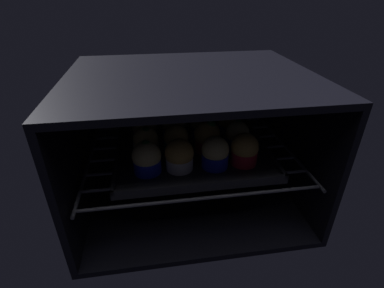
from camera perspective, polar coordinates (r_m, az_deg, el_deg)
oven_cavity at (r=80.14cm, az=-0.62°, el=1.79°), size 59.00×47.00×37.00cm
oven_rack at (r=78.15cm, az=-0.16°, el=-1.85°), size 54.80×42.00×0.80cm
baking_tray at (r=76.38cm, az=-0.00°, el=-1.71°), size 39.66×31.69×2.20cm
muffin_row0_col0 at (r=66.96cm, az=-9.01°, el=-2.85°), size 6.79×6.79×8.06cm
muffin_row0_col1 at (r=67.38cm, az=-2.54°, el=-2.38°), size 6.89×6.89×7.71cm
muffin_row0_col2 at (r=68.30cm, az=4.65°, el=-1.81°), size 6.57×6.57×7.87cm
muffin_row0_col3 at (r=70.41cm, az=10.43°, el=-1.13°), size 6.76×6.76×8.01cm
muffin_row1_col0 at (r=73.72cm, az=-9.20°, el=0.41°), size 6.48×6.48×7.97cm
muffin_row1_col1 at (r=74.17cm, az=-3.17°, el=0.80°), size 6.48×6.48×7.61cm
muffin_row1_col2 at (r=74.73cm, az=3.04°, el=1.42°), size 6.88×6.88×8.75cm
muffin_row1_col3 at (r=76.84cm, az=8.98°, el=1.59°), size 6.48×6.48×8.00cm
muffin_row2_col0 at (r=80.79cm, az=-9.45°, el=3.24°), size 7.05×7.05×8.22cm
muffin_row2_col1 at (r=81.09cm, az=-3.63°, el=3.39°), size 6.65×6.65×7.82cm
muffin_row2_col2 at (r=82.30cm, az=1.94°, el=3.66°), size 6.48×6.48×7.37cm
muffin_row2_col3 at (r=83.70cm, az=7.46°, el=3.90°), size 6.48×6.48×7.48cm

